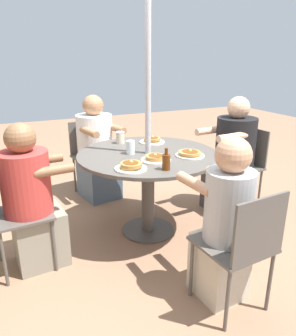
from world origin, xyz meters
The scene contains 18 objects.
ground_plane centered at (0.00, 0.00, 0.00)m, with size 12.00×12.00×0.00m, color #8C664C.
patio_table centered at (0.00, 0.00, 0.63)m, with size 1.22×1.22×0.76m.
umbrella_pole centered at (0.00, 0.00, 1.10)m, with size 0.05×0.05×2.20m, color #ADADB2.
patio_chair_north centered at (1.14, 0.22, 0.49)m, with size 0.48×0.48×0.84m.
diner_north centered at (0.98, 0.19, 0.52)m, with size 0.60×0.47×1.16m.
patio_chair_east centered at (-0.11, 1.16, 0.49)m, with size 0.45×0.45×0.84m.
diner_east centered at (-0.09, 0.99, 0.51)m, with size 0.39×0.51×1.13m.
patio_chair_south centered at (-1.16, -0.09, 0.49)m, with size 0.44×0.44×0.84m.
diner_south centered at (-1.00, -0.08, 0.53)m, with size 0.51×0.34×1.12m.
patio_chair_west centered at (0.10, -1.16, 0.49)m, with size 0.44×0.44×0.84m.
diner_west centered at (0.09, -0.99, 0.53)m, with size 0.43×0.59×1.18m.
pancake_plate_a centered at (-0.34, 0.29, 0.78)m, with size 0.24×0.24×0.06m.
pancake_plate_b centered at (0.31, -0.19, 0.78)m, with size 0.24×0.24×0.06m.
pancake_plate_c centered at (-0.23, -0.28, 0.78)m, with size 0.24×0.24×0.05m.
pancake_plate_d centered at (-0.22, 0.03, 0.78)m, with size 0.24×0.24×0.06m.
syrup_bottle centered at (-0.45, 0.06, 0.82)m, with size 0.09×0.06×0.17m.
coffee_cup centered at (0.42, 0.10, 0.81)m, with size 0.08×0.08×0.11m.
drinking_glass_a centered at (0.04, 0.15, 0.81)m, with size 0.07×0.07×0.12m, color silver.
Camera 1 is at (-2.47, 1.14, 1.56)m, focal length 35.00 mm.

